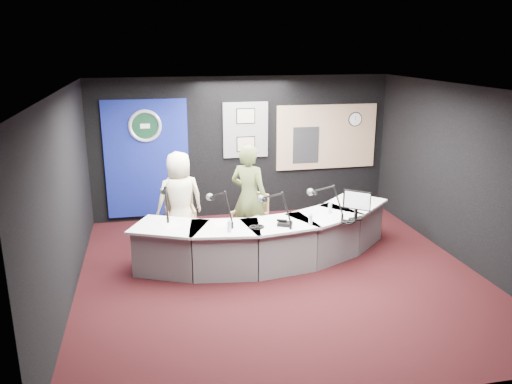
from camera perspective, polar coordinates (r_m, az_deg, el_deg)
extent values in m
plane|color=black|center=(7.98, 2.63, -9.11)|extent=(6.00, 6.00, 0.00)
cube|color=silver|center=(7.24, 2.92, 11.35)|extent=(6.00, 6.00, 0.02)
cube|color=black|center=(10.34, -1.46, 5.00)|extent=(6.00, 0.02, 2.80)
cube|color=black|center=(4.83, 11.94, -8.83)|extent=(6.00, 0.02, 2.80)
cube|color=black|center=(7.35, -20.49, -0.74)|extent=(0.02, 6.00, 2.80)
cube|color=black|center=(8.73, 22.19, 1.68)|extent=(0.02, 6.00, 2.80)
cube|color=navy|center=(10.18, -12.02, 3.60)|extent=(1.60, 0.05, 2.30)
torus|color=silver|center=(10.02, -12.23, 7.18)|extent=(0.63, 0.07, 0.63)
cylinder|color=black|center=(10.02, -12.23, 7.19)|extent=(0.48, 0.01, 0.48)
cube|color=slate|center=(10.26, -1.17, 6.90)|extent=(0.90, 0.04, 1.10)
cube|color=gray|center=(10.19, -1.14, 8.43)|extent=(0.34, 0.02, 0.27)
cube|color=gray|center=(10.28, -1.13, 5.34)|extent=(0.34, 0.02, 0.27)
cube|color=tan|center=(10.74, 7.83, 6.09)|extent=(2.12, 0.06, 1.32)
cube|color=beige|center=(10.73, 7.85, 6.08)|extent=(2.00, 0.02, 1.20)
cube|color=black|center=(10.60, 5.56, 5.21)|extent=(0.55, 0.02, 0.75)
cylinder|color=white|center=(10.87, 10.97, 7.94)|extent=(0.28, 0.01, 0.28)
cube|color=#696359|center=(9.24, -8.57, -1.55)|extent=(0.50, 0.12, 0.70)
imported|color=#FAEFC8|center=(8.94, -8.47, -0.76)|extent=(0.90, 0.69, 1.66)
imported|color=#525F31|center=(8.64, -0.78, -0.61)|extent=(0.79, 0.76, 1.82)
cube|color=black|center=(8.11, 11.11, -0.89)|extent=(0.38, 0.33, 0.33)
cube|color=black|center=(7.81, 3.23, -3.55)|extent=(0.26, 0.24, 0.05)
torus|color=black|center=(8.05, 10.18, -3.23)|extent=(0.20, 0.20, 0.03)
torus|color=black|center=(7.69, 0.07, -3.90)|extent=(0.20, 0.20, 0.03)
cube|color=white|center=(7.92, -9.44, -3.64)|extent=(0.32, 0.38, 0.00)
cube|color=white|center=(7.90, -3.83, -3.51)|extent=(0.25, 0.34, 0.00)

